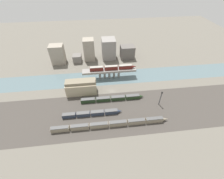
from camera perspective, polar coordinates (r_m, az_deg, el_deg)
The scene contains 15 objects.
ground_plane at distance 130.04m, azimuth -0.11°, elevation -0.57°, with size 400.00×400.00×0.00m, color #666056.
railbed_yard at distance 113.55m, azimuth 1.29°, elevation -8.67°, with size 280.00×42.00×0.01m, color #423D38.
river_water at distance 145.06m, azimuth -1.00°, elevation 4.61°, with size 320.00×22.52×0.01m, color slate.
bridge at distance 140.73m, azimuth -1.04°, elevation 7.01°, with size 49.70×7.24×9.17m.
train_on_bridge at distance 139.00m, azimuth 0.28°, elevation 8.32°, with size 43.17×2.94×3.75m.
train_yard_near at distance 104.63m, azimuth -0.61°, elevation -13.07°, with size 80.73×2.81×4.00m.
train_yard_mid at distance 111.66m, azimuth -7.60°, elevation -9.01°, with size 43.41×3.16×3.41m.
train_yard_far at distance 120.99m, azimuth 0.17°, elevation -3.43°, with size 51.42×3.17×3.51m.
warehouse_building at distance 127.30m, azimuth -11.64°, elevation 0.93°, with size 24.86×10.26×12.78m.
signal_tower at distance 119.97m, azimuth 17.97°, elevation -3.17°, with size 1.00×0.73×13.07m.
city_block_far_left at distance 172.06m, azimuth -19.99°, elevation 12.46°, with size 14.08×10.76×20.37m, color gray.
city_block_left at distance 171.28m, azimuth -13.08°, elevation 11.45°, with size 8.89×9.24×8.24m, color slate.
city_block_center at distance 170.27m, azimuth -8.72°, elevation 14.79°, with size 11.45×11.25×23.40m, color gray.
city_block_right at distance 171.78m, azimuth -1.30°, elevation 15.27°, with size 14.67×15.30×22.15m, color gray.
city_block_far_right at distance 174.31m, azimuth 5.83°, elevation 14.02°, with size 15.25×11.61×14.22m, color #605B56.
Camera 1 is at (-10.94, -95.68, 87.39)m, focal length 24.00 mm.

